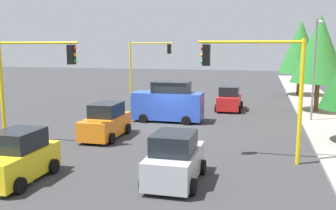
# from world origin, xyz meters

# --- Properties ---
(ground_plane) EXTENTS (120.00, 120.00, 0.00)m
(ground_plane) POSITION_xyz_m (0.00, 0.00, 0.00)
(ground_plane) COLOR #353538
(sidewalk_kerb) EXTENTS (80.00, 4.00, 0.15)m
(sidewalk_kerb) POSITION_xyz_m (-5.00, 10.50, 0.07)
(sidewalk_kerb) COLOR gray
(sidewalk_kerb) RESTS_ON ground
(lane_arrow_near) EXTENTS (2.40, 1.10, 1.10)m
(lane_arrow_near) POSITION_xyz_m (11.51, -3.00, 0.01)
(lane_arrow_near) COLOR silver
(lane_arrow_near) RESTS_ON ground
(traffic_signal_near_right) EXTENTS (0.36, 4.59, 5.49)m
(traffic_signal_near_right) POSITION_xyz_m (6.00, -5.67, 3.90)
(traffic_signal_near_right) COLOR yellow
(traffic_signal_near_right) RESTS_ON ground
(traffic_signal_far_right) EXTENTS (0.36, 4.59, 5.63)m
(traffic_signal_far_right) POSITION_xyz_m (-14.00, -5.69, 3.99)
(traffic_signal_far_right) COLOR yellow
(traffic_signal_far_right) RESTS_ON ground
(traffic_signal_near_left) EXTENTS (0.36, 4.59, 5.51)m
(traffic_signal_near_left) POSITION_xyz_m (6.00, 5.67, 3.91)
(traffic_signal_near_left) COLOR yellow
(traffic_signal_near_left) RESTS_ON ground
(street_lamp_curbside) EXTENTS (2.15, 0.28, 7.00)m
(street_lamp_curbside) POSITION_xyz_m (-3.61, 9.20, 4.35)
(street_lamp_curbside) COLOR slate
(street_lamp_curbside) RESTS_ON ground
(tree_roadside_far) EXTENTS (4.25, 4.25, 7.76)m
(tree_roadside_far) POSITION_xyz_m (-18.00, 9.50, 5.10)
(tree_roadside_far) COLOR brown
(tree_roadside_far) RESTS_ON ground
(tree_roadside_mid) EXTENTS (4.16, 4.16, 7.59)m
(tree_roadside_mid) POSITION_xyz_m (-8.00, 10.00, 4.98)
(tree_roadside_mid) COLOR brown
(tree_roadside_mid) RESTS_ON ground
(delivery_van_blue) EXTENTS (2.22, 4.80, 2.77)m
(delivery_van_blue) POSITION_xyz_m (-2.00, -0.42, 1.28)
(delivery_van_blue) COLOR blue
(delivery_van_blue) RESTS_ON ground
(car_yellow) EXTENTS (3.61, 1.99, 1.98)m
(car_yellow) POSITION_xyz_m (10.82, -3.22, 0.89)
(car_yellow) COLOR yellow
(car_yellow) RESTS_ON ground
(car_red) EXTENTS (3.80, 2.04, 1.98)m
(car_red) POSITION_xyz_m (-7.60, 3.30, 0.90)
(car_red) COLOR red
(car_red) RESTS_ON ground
(car_orange) EXTENTS (4.02, 1.98, 1.98)m
(car_orange) POSITION_xyz_m (3.49, -2.73, 0.90)
(car_orange) COLOR orange
(car_orange) RESTS_ON ground
(car_silver) EXTENTS (3.63, 2.02, 1.98)m
(car_silver) POSITION_xyz_m (9.51, 2.73, 0.90)
(car_silver) COLOR #B2B5BA
(car_silver) RESTS_ON ground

